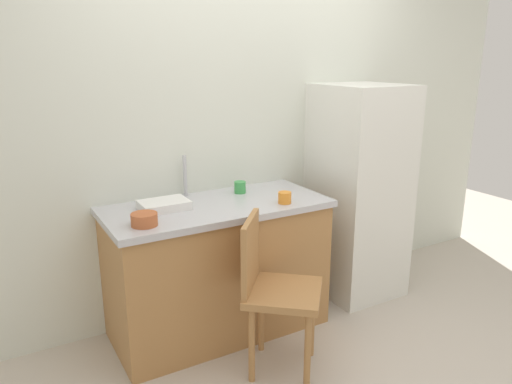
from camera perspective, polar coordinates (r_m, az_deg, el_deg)
The scene contains 11 objects.
ground_plane at distance 3.03m, azimuth 8.01°, elevation -19.15°, with size 8.00×8.00×0.00m, color #BCB2A3.
back_wall at distance 3.35m, azimuth -1.73°, elevation 8.43°, with size 4.80×0.10×2.59m, color silver.
cabinet_base at distance 3.14m, azimuth -4.47°, elevation -9.15°, with size 1.32×0.60×0.81m, color #A87542.
countertop at distance 2.98m, azimuth -4.65°, elevation -1.72°, with size 1.36×0.64×0.04m, color #B7B7BC.
faucet at distance 3.13m, azimuth -8.30°, elevation 1.89°, with size 0.02×0.02×0.27m, color #B7B7BC.
refrigerator at distance 3.62m, azimuth 11.86°, elevation 0.04°, with size 0.56×0.59×1.53m, color silver.
chair at distance 2.72m, azimuth 1.96°, elevation -11.04°, with size 0.56×0.56×0.89m.
dish_tray at distance 2.91m, azimuth -10.70°, elevation -1.49°, with size 0.28×0.20×0.05m, color white.
terracotta_bowl at distance 2.65m, azimuth -12.93°, elevation -3.15°, with size 0.14×0.14×0.07m, color #B25B33.
cup_green at distance 3.19m, azimuth -1.88°, elevation 0.56°, with size 0.08×0.08×0.08m, color green.
cup_orange at distance 2.97m, azimuth 3.33°, elevation -0.67°, with size 0.08×0.08×0.07m, color orange.
Camera 1 is at (-1.57, -1.93, 1.72)m, focal length 34.20 mm.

